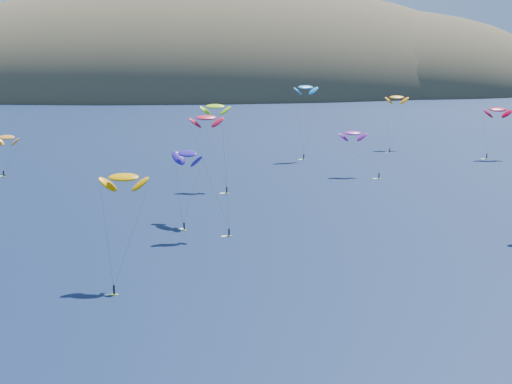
% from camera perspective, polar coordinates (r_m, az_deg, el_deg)
% --- Properties ---
extents(island, '(730.00, 300.00, 210.00)m').
position_cam_1_polar(island, '(642.96, -2.17, 7.22)').
color(island, '#3D3526').
rests_on(island, ground).
extents(kitesurfer_1, '(10.12, 12.34, 14.10)m').
position_cam_1_polar(kitesurfer_1, '(247.01, -19.33, 4.14)').
color(kitesurfer_1, '#B7D717').
rests_on(kitesurfer_1, ground).
extents(kitesurfer_2, '(8.58, 10.38, 21.15)m').
position_cam_1_polar(kitesurfer_2, '(127.15, -10.54, 1.15)').
color(kitesurfer_2, '#B7D717').
rests_on(kitesurfer_2, ground).
extents(kitesurfer_3, '(8.84, 13.25, 26.09)m').
position_cam_1_polar(kitesurfer_3, '(208.63, -3.28, 6.84)').
color(kitesurfer_3, '#B7D717').
rests_on(kitesurfer_3, ground).
extents(kitesurfer_4, '(9.66, 6.24, 28.50)m').
position_cam_1_polar(kitesurfer_4, '(261.05, 4.00, 8.35)').
color(kitesurfer_4, '#B7D717').
rests_on(kitesurfer_4, ground).
extents(kitesurfer_6, '(11.95, 10.23, 15.97)m').
position_cam_1_polar(kitesurfer_6, '(229.85, 7.76, 4.69)').
color(kitesurfer_6, '#B7D717').
rests_on(kitesurfer_6, ground).
extents(kitesurfer_8, '(10.52, 5.86, 20.64)m').
position_cam_1_polar(kitesurfer_8, '(276.47, 18.78, 6.26)').
color(kitesurfer_8, '#B7D717').
rests_on(kitesurfer_8, ground).
extents(kitesurfer_9, '(8.81, 7.92, 27.79)m').
position_cam_1_polar(kitesurfer_9, '(158.25, -3.99, 5.93)').
color(kitesurfer_9, '#B7D717').
rests_on(kitesurfer_9, ground).
extents(kitesurfer_10, '(9.39, 15.17, 18.94)m').
position_cam_1_polar(kitesurfer_10, '(169.46, -5.52, 3.08)').
color(kitesurfer_10, '#B7D717').
rests_on(kitesurfer_10, ground).
extents(kitesurfer_11, '(11.10, 13.77, 22.91)m').
position_cam_1_polar(kitesurfer_11, '(291.59, 11.20, 7.44)').
color(kitesurfer_11, '#B7D717').
rests_on(kitesurfer_11, ground).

